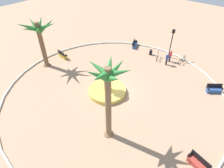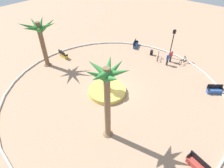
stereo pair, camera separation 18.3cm
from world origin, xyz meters
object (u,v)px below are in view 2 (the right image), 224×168
(fountain, at_px, (107,90))
(bicycle_red_frame, at_px, (183,61))
(bicycle_by_lamppost, at_px, (158,57))
(person_cyclist_photo, at_px, (168,59))
(palm_tree_near_fountain, at_px, (107,88))
(trash_bin, at_px, (152,52))
(bench_southwest, at_px, (135,45))
(person_cyclist_helmet, at_px, (171,56))
(palm_tree_by_curb, at_px, (40,34))
(bench_north, at_px, (214,90))
(lamppost, at_px, (172,41))
(bench_east, at_px, (63,55))
(bench_southeast, at_px, (197,165))

(fountain, height_order, bicycle_red_frame, fountain)
(bicycle_by_lamppost, relative_size, person_cyclist_photo, 0.97)
(palm_tree_near_fountain, distance_m, trash_bin, 15.48)
(bench_southwest, height_order, person_cyclist_helmet, person_cyclist_helmet)
(palm_tree_near_fountain, distance_m, bicycle_red_frame, 15.54)
(palm_tree_by_curb, distance_m, trash_bin, 14.70)
(fountain, distance_m, trash_bin, 10.14)
(bench_north, distance_m, lamppost, 8.30)
(lamppost, bearing_deg, fountain, 81.58)
(bench_east, bearing_deg, bench_north, -162.80)
(lamppost, distance_m, person_cyclist_photo, 2.54)
(palm_tree_near_fountain, bearing_deg, bench_east, -23.37)
(palm_tree_near_fountain, bearing_deg, bicycle_red_frame, -90.20)
(fountain, distance_m, person_cyclist_helmet, 10.40)
(fountain, bearing_deg, bicycle_by_lamppost, -93.88)
(palm_tree_near_fountain, distance_m, person_cyclist_photo, 13.83)
(bicycle_red_frame, bearing_deg, fountain, 71.25)
(palm_tree_by_curb, bearing_deg, bicycle_red_frame, -138.39)
(fountain, bearing_deg, bicycle_red_frame, -108.75)
(bicycle_by_lamppost, bearing_deg, bench_southeast, 129.80)
(palm_tree_by_curb, height_order, bicycle_red_frame, palm_tree_by_curb)
(palm_tree_near_fountain, distance_m, bench_east, 15.10)
(palm_tree_by_curb, bearing_deg, bench_north, -155.71)
(bench_southeast, height_order, person_cyclist_helmet, person_cyclist_helmet)
(palm_tree_near_fountain, height_order, palm_tree_by_curb, palm_tree_near_fountain)
(person_cyclist_photo, bearing_deg, trash_bin, -18.98)
(bench_southeast, distance_m, bicycle_by_lamppost, 15.30)
(bench_north, bearing_deg, person_cyclist_helmet, -23.15)
(bench_east, bearing_deg, lamppost, -139.90)
(bench_southwest, relative_size, bicycle_red_frame, 0.97)
(palm_tree_by_curb, xyz_separation_m, bicycle_by_lamppost, (-10.18, -10.59, -3.88))
(palm_tree_by_curb, relative_size, bench_north, 3.80)
(palm_tree_near_fountain, height_order, person_cyclist_helmet, palm_tree_near_fountain)
(lamppost, xyz_separation_m, person_cyclist_photo, (-0.64, 1.97, -1.46))
(palm_tree_near_fountain, xyz_separation_m, palm_tree_by_curb, (13.15, -3.09, -0.84))
(palm_tree_by_curb, distance_m, bicycle_red_frame, 18.07)
(fountain, height_order, bicycle_by_lamppost, fountain)
(fountain, relative_size, person_cyclist_photo, 2.37)
(palm_tree_near_fountain, height_order, bench_southwest, palm_tree_near_fountain)
(fountain, distance_m, lamppost, 11.41)
(bench_north, distance_m, bench_southwest, 12.87)
(lamppost, bearing_deg, palm_tree_near_fountain, 97.46)
(fountain, bearing_deg, bench_north, -140.00)
(bench_southwest, distance_m, lamppost, 5.74)
(person_cyclist_helmet, relative_size, person_cyclist_photo, 0.97)
(bench_north, bearing_deg, bench_southwest, -14.76)
(person_cyclist_photo, bearing_deg, person_cyclist_helmet, -87.84)
(bench_east, distance_m, bicycle_red_frame, 16.05)
(palm_tree_by_curb, bearing_deg, bench_east, -89.88)
(bench_north, height_order, bench_southwest, same)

